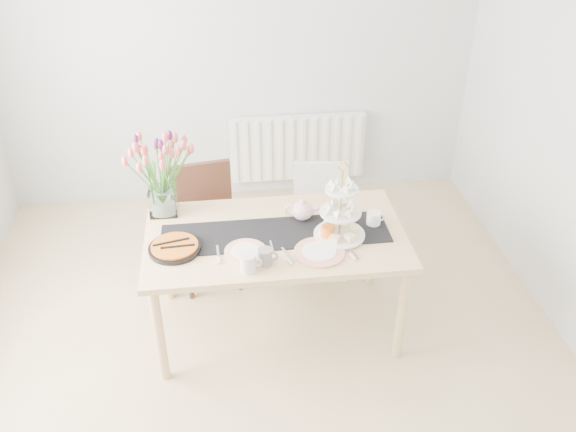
{
  "coord_description": "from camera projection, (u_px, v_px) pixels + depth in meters",
  "views": [
    {
      "loc": [
        -0.17,
        -2.64,
        2.88
      ],
      "look_at": [
        0.2,
        0.38,
        0.91
      ],
      "focal_mm": 38.0,
      "sensor_mm": 36.0,
      "label": 1
    }
  ],
  "objects": [
    {
      "name": "chair_white",
      "position": [
        321.0,
        210.0,
        4.51
      ],
      "size": [
        0.44,
        0.44,
        0.81
      ],
      "rotation": [
        0.0,
        0.0,
        -0.11
      ],
      "color": "silver",
      "rests_on": "ground"
    },
    {
      "name": "mug_orange",
      "position": [
        328.0,
        233.0,
        3.68
      ],
      "size": [
        0.11,
        0.11,
        0.09
      ],
      "primitive_type": "cylinder",
      "rotation": [
        0.0,
        0.0,
        1.03
      ],
      "color": "orange",
      "rests_on": "dining_table"
    },
    {
      "name": "tart_tin",
      "position": [
        175.0,
        248.0,
        3.6
      ],
      "size": [
        0.31,
        0.31,
        0.04
      ],
      "rotation": [
        0.0,
        0.0,
        -0.2
      ],
      "color": "black",
      "rests_on": "dining_table"
    },
    {
      "name": "mug_white",
      "position": [
        248.0,
        263.0,
        3.41
      ],
      "size": [
        0.09,
        0.09,
        0.11
      ],
      "primitive_type": "cylinder",
      "rotation": [
        0.0,
        0.0,
        -0.03
      ],
      "color": "silver",
      "rests_on": "dining_table"
    },
    {
      "name": "plate_right",
      "position": [
        319.0,
        252.0,
        3.58
      ],
      "size": [
        0.39,
        0.39,
        0.02
      ],
      "primitive_type": "cylinder",
      "rotation": [
        0.0,
        0.0,
        0.36
      ],
      "color": "silver",
      "rests_on": "dining_table"
    },
    {
      "name": "tulip_vase",
      "position": [
        158.0,
        164.0,
        3.77
      ],
      "size": [
        0.64,
        0.64,
        0.55
      ],
      "rotation": [
        0.0,
        0.0,
        -0.12
      ],
      "color": "silver",
      "rests_on": "dining_table"
    },
    {
      "name": "room_shell",
      "position": [
        259.0,
        194.0,
        3.08
      ],
      "size": [
        4.5,
        4.5,
        4.5
      ],
      "color": "tan",
      "rests_on": "ground"
    },
    {
      "name": "dining_table",
      "position": [
        276.0,
        244.0,
        3.79
      ],
      "size": [
        1.6,
        0.9,
        0.75
      ],
      "color": "tan",
      "rests_on": "ground"
    },
    {
      "name": "mug_grey",
      "position": [
        265.0,
        257.0,
        3.47
      ],
      "size": [
        0.09,
        0.09,
        0.1
      ],
      "primitive_type": "cylinder",
      "rotation": [
        0.0,
        0.0,
        -0.06
      ],
      "color": "slate",
      "rests_on": "dining_table"
    },
    {
      "name": "cream_jug",
      "position": [
        374.0,
        219.0,
        3.81
      ],
      "size": [
        0.09,
        0.09,
        0.09
      ],
      "primitive_type": "cylinder",
      "rotation": [
        0.0,
        0.0,
        0.06
      ],
      "color": "white",
      "rests_on": "dining_table"
    },
    {
      "name": "chair_brown",
      "position": [
        206.0,
        216.0,
        4.37
      ],
      "size": [
        0.49,
        0.49,
        0.87
      ],
      "rotation": [
        0.0,
        0.0,
        0.16
      ],
      "color": "#391D15",
      "rests_on": "ground"
    },
    {
      "name": "cake_stand",
      "position": [
        340.0,
        218.0,
        3.66
      ],
      "size": [
        0.31,
        0.31,
        0.46
      ],
      "rotation": [
        0.0,
        0.0,
        0.18
      ],
      "color": "gold",
      "rests_on": "dining_table"
    },
    {
      "name": "plate_left",
      "position": [
        245.0,
        251.0,
        3.59
      ],
      "size": [
        0.26,
        0.26,
        0.01
      ],
      "primitive_type": "cylinder",
      "rotation": [
        0.0,
        0.0,
        0.05
      ],
      "color": "white",
      "rests_on": "dining_table"
    },
    {
      "name": "radiator",
      "position": [
        297.0,
        147.0,
        5.41
      ],
      "size": [
        1.2,
        0.08,
        0.6
      ],
      "primitive_type": "cube",
      "color": "white",
      "rests_on": "room_shell"
    },
    {
      "name": "teapot",
      "position": [
        302.0,
        211.0,
        3.85
      ],
      "size": [
        0.24,
        0.21,
        0.14
      ],
      "primitive_type": null,
      "rotation": [
        0.0,
        0.0,
        -0.19
      ],
      "color": "silver",
      "rests_on": "dining_table"
    },
    {
      "name": "table_runner",
      "position": [
        275.0,
        233.0,
        3.75
      ],
      "size": [
        1.4,
        0.35,
        0.01
      ],
      "primitive_type": "cube",
      "color": "black",
      "rests_on": "dining_table"
    }
  ]
}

